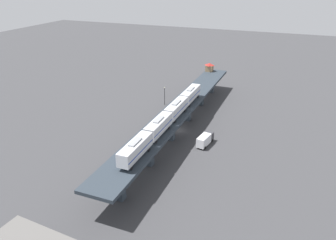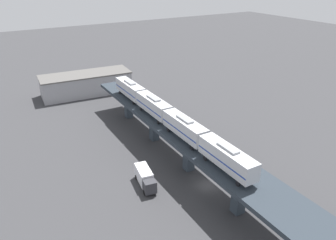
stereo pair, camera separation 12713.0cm
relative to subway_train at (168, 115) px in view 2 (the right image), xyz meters
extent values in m
plane|color=#38383A|center=(1.30, -12.50, -10.14)|extent=(400.00, 400.00, 0.00)
cube|color=#283039|center=(1.30, -12.50, -2.94)|extent=(9.10, 92.06, 0.80)
cube|color=#333D47|center=(1.24, -21.00, -6.74)|extent=(1.81, 1.81, 6.80)
cube|color=#333D47|center=(1.35, -6.00, -6.74)|extent=(1.81, 1.81, 6.80)
cube|color=#333D47|center=(1.47, 9.00, -6.74)|extent=(1.81, 1.81, 6.80)
cube|color=#333D47|center=(1.58, 24.00, -6.74)|extent=(1.81, 1.81, 6.80)
cube|color=silver|center=(-0.14, -18.90, 0.00)|extent=(2.89, 12.02, 3.10)
cube|color=navy|center=(-0.14, -18.90, -0.30)|extent=(2.93, 11.78, 0.24)
cube|color=gray|center=(-0.14, -18.90, 1.73)|extent=(1.43, 4.21, 0.36)
cylinder|color=black|center=(-1.37, -23.09, -2.12)|extent=(0.23, 0.84, 0.84)
cylinder|color=black|center=(1.01, -23.11, -2.12)|extent=(0.23, 0.84, 0.84)
cylinder|color=black|center=(-1.30, -14.69, -2.12)|extent=(0.23, 0.84, 0.84)
cylinder|color=black|center=(1.08, -14.71, -2.12)|extent=(0.23, 0.84, 0.84)
cube|color=silver|center=(-0.05, -6.30, 0.00)|extent=(2.89, 12.02, 3.10)
cube|color=navy|center=(-0.05, -6.30, -0.30)|extent=(2.93, 11.78, 0.24)
cube|color=gray|center=(-0.05, -6.30, 1.73)|extent=(1.43, 4.21, 0.36)
cylinder|color=black|center=(-1.27, -10.49, -2.12)|extent=(0.23, 0.84, 0.84)
cylinder|color=black|center=(1.11, -10.51, -2.12)|extent=(0.23, 0.84, 0.84)
cylinder|color=black|center=(-1.21, -2.09, -2.12)|extent=(0.23, 0.84, 0.84)
cylinder|color=black|center=(1.17, -2.11, -2.12)|extent=(0.23, 0.84, 0.84)
cube|color=silver|center=(0.05, 6.30, 0.00)|extent=(2.89, 12.02, 3.10)
cube|color=navy|center=(0.05, 6.30, -0.30)|extent=(2.93, 11.78, 0.24)
cube|color=gray|center=(0.05, 6.30, 1.73)|extent=(1.43, 4.21, 0.36)
cylinder|color=black|center=(-1.17, 2.11, -2.12)|extent=(0.23, 0.84, 0.84)
cylinder|color=black|center=(1.21, 2.09, -2.12)|extent=(0.23, 0.84, 0.84)
cylinder|color=black|center=(-1.11, 10.51, -2.12)|extent=(0.23, 0.84, 0.84)
cylinder|color=black|center=(1.27, 10.49, -2.12)|extent=(0.23, 0.84, 0.84)
cube|color=silver|center=(0.14, 18.90, 0.00)|extent=(2.89, 12.02, 3.10)
cube|color=navy|center=(0.14, 18.90, -0.30)|extent=(2.93, 11.78, 0.24)
cube|color=gray|center=(0.14, 18.90, 1.73)|extent=(1.43, 4.21, 0.36)
cylinder|color=black|center=(-1.08, 14.71, -2.12)|extent=(0.23, 0.84, 0.84)
cylinder|color=black|center=(1.30, 14.69, -2.12)|extent=(0.23, 0.84, 0.84)
cylinder|color=black|center=(-1.01, 23.11, -2.12)|extent=(0.23, 0.84, 0.84)
cylinder|color=black|center=(1.37, 23.09, -2.12)|extent=(0.23, 0.84, 0.84)
cube|color=#1E6638|center=(9.33, -2.46, -9.41)|extent=(2.48, 4.63, 0.80)
cube|color=#1E2328|center=(9.35, -2.61, -8.63)|extent=(1.97, 2.43, 0.76)
cylinder|color=black|center=(8.71, -4.01, -9.81)|extent=(0.34, 0.69, 0.66)
cylinder|color=black|center=(10.40, -3.73, -9.81)|extent=(0.34, 0.69, 0.66)
cylinder|color=black|center=(8.25, -1.18, -9.81)|extent=(0.34, 0.69, 0.66)
cylinder|color=black|center=(9.94, -0.91, -9.81)|extent=(0.34, 0.69, 0.66)
cube|color=#333338|center=(-9.26, -9.12, -8.49)|extent=(2.50, 2.34, 2.30)
cube|color=silver|center=(-8.67, -5.57, -8.29)|extent=(3.13, 5.51, 2.70)
cylinder|color=black|center=(-10.24, -8.95, -9.64)|extent=(0.51, 1.04, 1.00)
cylinder|color=black|center=(-8.29, -9.28, -9.64)|extent=(0.51, 1.04, 1.00)
cylinder|color=black|center=(-9.43, -3.86, -9.64)|extent=(0.51, 1.04, 1.00)
cylinder|color=black|center=(-7.39, -4.20, -9.64)|extent=(0.51, 1.04, 1.00)
cube|color=#99999E|center=(-2.45, 48.23, -6.94)|extent=(28.68, 12.09, 6.40)
cube|color=#595654|center=(-2.45, 48.23, -3.54)|extent=(29.25, 12.33, 0.40)
camera|label=1|loc=(-29.33, 74.12, 35.07)|focal=35.00mm
camera|label=2|loc=(-31.23, -52.78, 27.55)|focal=35.00mm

